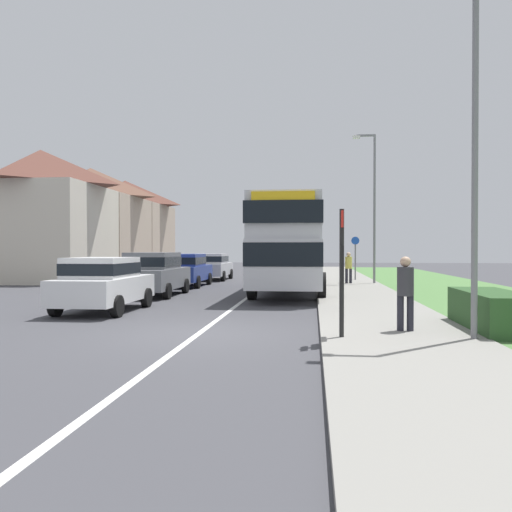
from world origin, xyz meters
TOP-DOWN VIEW (x-y plane):
  - ground_plane at (0.00, 0.00)m, footprint 120.00×120.00m
  - lane_marking_centre at (0.00, 8.00)m, footprint 0.14×60.00m
  - pavement_near_side at (4.20, 6.00)m, footprint 3.20×68.00m
  - grass_verge_seaward at (8.50, 6.00)m, footprint 6.00×68.00m
  - roadside_hedge at (6.30, 0.74)m, footprint 1.10×3.08m
  - double_decker_bus at (1.51, 10.63)m, footprint 2.80×10.72m
  - parked_car_white at (-3.61, 3.55)m, footprint 1.92×4.00m
  - parked_car_grey at (-3.71, 8.71)m, footprint 1.98×4.36m
  - parked_car_blue at (-3.72, 13.89)m, footprint 1.90×4.35m
  - parked_car_silver at (-3.48, 19.30)m, footprint 1.96×4.38m
  - pedestrian_at_stop at (4.36, 0.12)m, footprint 0.34×0.34m
  - pedestrian_walking_away at (4.22, 15.39)m, footprint 0.34×0.34m
  - bus_stop_sign at (3.00, -0.77)m, footprint 0.09×0.52m
  - cycle_route_sign at (4.79, 18.42)m, footprint 0.44×0.08m
  - street_lamp_near at (5.39, -0.69)m, footprint 1.14×0.20m
  - street_lamp_mid at (5.41, 15.64)m, footprint 1.14×0.20m
  - house_terrace_far_side at (-12.89, 23.66)m, footprint 6.65×19.86m

SIDE VIEW (x-z plane):
  - ground_plane at x=0.00m, z-range 0.00..0.00m
  - lane_marking_centre at x=0.00m, z-range 0.00..0.01m
  - grass_verge_seaward at x=8.50m, z-range 0.00..0.08m
  - pavement_near_side at x=4.20m, z-range 0.00..0.12m
  - roadside_hedge at x=6.30m, z-range 0.00..0.90m
  - parked_car_silver at x=-3.48m, z-range 0.09..1.66m
  - parked_car_white at x=-3.61m, z-range 0.08..1.67m
  - parked_car_blue at x=-3.72m, z-range 0.08..1.68m
  - parked_car_grey at x=-3.71m, z-range 0.08..1.78m
  - pedestrian_at_stop at x=4.36m, z-range 0.14..1.81m
  - pedestrian_walking_away at x=4.22m, z-range 0.14..1.81m
  - cycle_route_sign at x=4.79m, z-range 0.17..2.69m
  - bus_stop_sign at x=3.00m, z-range 0.24..2.84m
  - double_decker_bus at x=1.51m, z-range 0.29..3.99m
  - house_terrace_far_side at x=-12.89m, z-range 0.00..7.45m
  - street_lamp_near at x=5.39m, z-range 0.54..7.61m
  - street_lamp_mid at x=5.41m, z-range 0.55..8.13m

